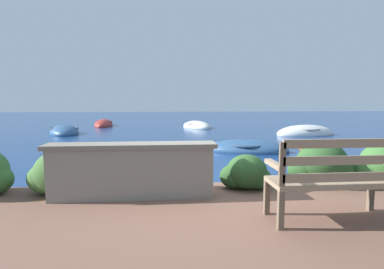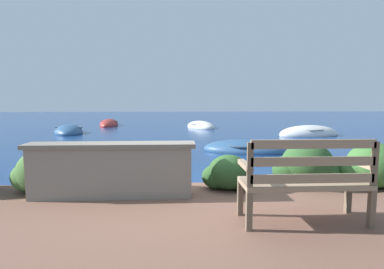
% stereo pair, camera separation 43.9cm
% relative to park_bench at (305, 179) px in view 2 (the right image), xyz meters
% --- Properties ---
extents(ground_plane, '(80.00, 80.00, 0.00)m').
position_rel_park_bench_xyz_m(ground_plane, '(-1.28, 1.66, -0.70)').
color(ground_plane, navy).
extents(park_bench, '(1.35, 0.48, 0.93)m').
position_rel_park_bench_xyz_m(park_bench, '(0.00, 0.00, 0.00)').
color(park_bench, brown).
rests_on(park_bench, patio_terrace).
extents(stone_wall, '(2.27, 0.39, 0.74)m').
position_rel_park_bench_xyz_m(stone_wall, '(-2.25, 1.03, -0.11)').
color(stone_wall, gray).
rests_on(stone_wall, patio_terrace).
extents(hedge_clump_left, '(0.93, 0.67, 0.63)m').
position_rel_park_bench_xyz_m(hedge_clump_left, '(-3.27, 1.25, -0.21)').
color(hedge_clump_left, '#426B33').
rests_on(hedge_clump_left, patio_terrace).
extents(hedge_clump_centre, '(1.01, 0.73, 0.69)m').
position_rel_park_bench_xyz_m(hedge_clump_centre, '(-1.95, 1.24, -0.18)').
color(hedge_clump_centre, '#426B33').
rests_on(hedge_clump_centre, patio_terrace).
extents(hedge_clump_right, '(0.76, 0.55, 0.52)m').
position_rel_park_bench_xyz_m(hedge_clump_right, '(-0.60, 1.29, -0.26)').
color(hedge_clump_right, '#284C23').
rests_on(hedge_clump_right, patio_terrace).
extents(hedge_clump_far_right, '(1.00, 0.72, 0.68)m').
position_rel_park_bench_xyz_m(hedge_clump_far_right, '(0.63, 1.41, -0.19)').
color(hedge_clump_far_right, '#284C23').
rests_on(hedge_clump_far_right, patio_terrace).
extents(hedge_clump_extra, '(1.01, 0.73, 0.68)m').
position_rel_park_bench_xyz_m(hedge_clump_extra, '(1.60, 1.27, -0.19)').
color(hedge_clump_extra, '#38662D').
rests_on(hedge_clump_extra, patio_terrace).
extents(rowboat_nearest, '(2.79, 2.01, 0.63)m').
position_rel_park_bench_xyz_m(rowboat_nearest, '(0.70, 5.89, -0.65)').
color(rowboat_nearest, '#2D517A').
rests_on(rowboat_nearest, ground_plane).
extents(rowboat_mid, '(2.92, 1.64, 0.82)m').
position_rel_park_bench_xyz_m(rowboat_mid, '(4.56, 9.99, -0.63)').
color(rowboat_mid, silver).
rests_on(rowboat_mid, ground_plane).
extents(rowboat_far, '(2.08, 2.93, 0.73)m').
position_rel_park_bench_xyz_m(rowboat_far, '(-6.56, 11.60, -0.64)').
color(rowboat_far, '#2D517A').
rests_on(rowboat_far, ground_plane).
extents(rowboat_outer, '(2.11, 2.66, 0.71)m').
position_rel_park_bench_xyz_m(rowboat_outer, '(0.04, 14.18, -0.64)').
color(rowboat_outer, silver).
rests_on(rowboat_outer, ground_plane).
extents(rowboat_distant, '(1.29, 3.11, 0.73)m').
position_rel_park_bench_xyz_m(rowboat_distant, '(-5.63, 16.11, -0.64)').
color(rowboat_distant, '#9E2D28').
rests_on(rowboat_distant, ground_plane).
extents(mooring_buoy, '(0.44, 0.44, 0.40)m').
position_rel_park_bench_xyz_m(mooring_buoy, '(2.64, 6.03, -0.63)').
color(mooring_buoy, orange).
rests_on(mooring_buoy, ground_plane).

